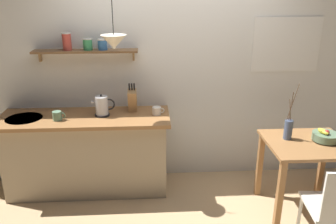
% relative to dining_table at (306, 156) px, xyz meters
% --- Properties ---
extents(ground_plane, '(14.00, 14.00, 0.00)m').
position_rel_dining_table_xyz_m(ground_plane, '(-1.25, 0.22, -0.63)').
color(ground_plane, tan).
extents(back_wall, '(6.80, 0.11, 2.70)m').
position_rel_dining_table_xyz_m(back_wall, '(-1.05, 0.87, 0.73)').
color(back_wall, white).
rests_on(back_wall, ground_plane).
extents(kitchen_counter, '(1.83, 0.63, 0.90)m').
position_rel_dining_table_xyz_m(kitchen_counter, '(-2.25, 0.53, -0.17)').
color(kitchen_counter, tan).
rests_on(kitchen_counter, ground_plane).
extents(wall_shelf, '(1.10, 0.20, 0.31)m').
position_rel_dining_table_xyz_m(wall_shelf, '(-2.22, 0.71, 0.98)').
color(wall_shelf, brown).
extents(dining_table, '(0.80, 0.70, 0.77)m').
position_rel_dining_table_xyz_m(dining_table, '(0.00, 0.00, 0.00)').
color(dining_table, '#9E6B3D').
rests_on(dining_table, ground_plane).
extents(dining_chair_near, '(0.42, 0.47, 0.89)m').
position_rel_dining_table_xyz_m(dining_chair_near, '(-0.04, -0.66, -0.13)').
color(dining_chair_near, white).
rests_on(dining_chair_near, ground_plane).
extents(fruit_bowl, '(0.25, 0.25, 0.13)m').
position_rel_dining_table_xyz_m(fruit_bowl, '(0.17, 0.02, 0.20)').
color(fruit_bowl, slate).
rests_on(fruit_bowl, dining_table).
extents(twig_vase, '(0.10, 0.08, 0.57)m').
position_rel_dining_table_xyz_m(twig_vase, '(-0.18, 0.09, 0.26)').
color(twig_vase, '#475675').
rests_on(twig_vase, dining_table).
extents(electric_kettle, '(0.25, 0.16, 0.24)m').
position_rel_dining_table_xyz_m(electric_kettle, '(-2.05, 0.52, 0.38)').
color(electric_kettle, black).
rests_on(electric_kettle, kitchen_counter).
extents(knife_block, '(0.09, 0.17, 0.33)m').
position_rel_dining_table_xyz_m(knife_block, '(-1.73, 0.64, 0.41)').
color(knife_block, tan).
rests_on(knife_block, kitchen_counter).
extents(coffee_mug_by_sink, '(0.13, 0.09, 0.09)m').
position_rel_dining_table_xyz_m(coffee_mug_by_sink, '(-2.50, 0.42, 0.33)').
color(coffee_mug_by_sink, slate).
rests_on(coffee_mug_by_sink, kitchen_counter).
extents(coffee_mug_spare, '(0.13, 0.09, 0.09)m').
position_rel_dining_table_xyz_m(coffee_mug_spare, '(-1.47, 0.52, 0.32)').
color(coffee_mug_spare, white).
rests_on(coffee_mug_spare, kitchen_counter).
extents(pendant_lamp, '(0.25, 0.25, 0.52)m').
position_rel_dining_table_xyz_m(pendant_lamp, '(-1.88, 0.39, 1.08)').
color(pendant_lamp, black).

